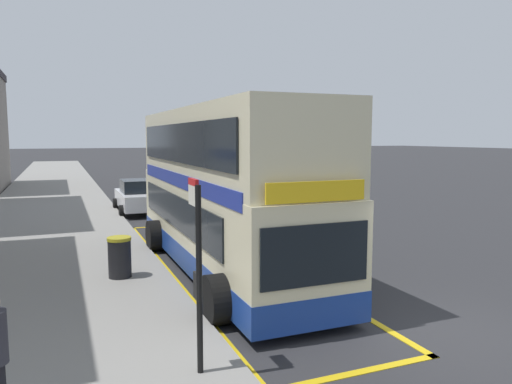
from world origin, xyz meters
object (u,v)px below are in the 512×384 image
object	(u,v)px
double_decker_bus	(222,196)
litter_bin	(120,257)
parked_car_white_across	(138,197)
parked_car_navy_ahead	(220,175)
bus_stop_sign	(198,262)

from	to	relation	value
double_decker_bus	litter_bin	distance (m)	3.13
double_decker_bus	parked_car_white_across	bearing A→B (deg)	93.28
double_decker_bus	parked_car_navy_ahead	world-z (taller)	double_decker_bus
bus_stop_sign	parked_car_navy_ahead	xyz separation A→B (m)	(9.32, 27.79, -1.02)
parked_car_white_across	litter_bin	size ratio (longest dim) A/B	4.10
parked_car_white_across	parked_car_navy_ahead	xyz separation A→B (m)	(7.70, 11.01, 0.00)
bus_stop_sign	litter_bin	size ratio (longest dim) A/B	2.83
parked_car_white_across	parked_car_navy_ahead	bearing A→B (deg)	-127.31
parked_car_navy_ahead	bus_stop_sign	bearing A→B (deg)	70.88
parked_car_navy_ahead	litter_bin	size ratio (longest dim) A/B	4.10
parked_car_navy_ahead	litter_bin	xyz separation A→B (m)	(-9.85, -22.28, -0.14)
parked_car_white_across	litter_bin	distance (m)	11.48
double_decker_bus	bus_stop_sign	distance (m)	6.13
double_decker_bus	parked_car_white_across	distance (m)	11.18
bus_stop_sign	parked_car_white_across	size ratio (longest dim) A/B	0.69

